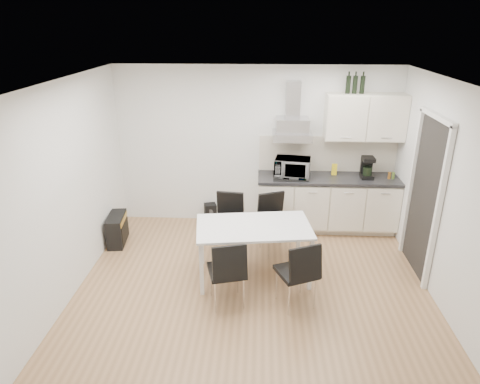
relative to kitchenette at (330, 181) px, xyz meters
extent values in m
plane|color=#A77E54|center=(-1.18, -1.73, -0.83)|extent=(4.50, 4.50, 0.00)
cube|color=silver|center=(-1.18, 0.27, 0.47)|extent=(4.50, 0.10, 2.60)
cube|color=silver|center=(-1.18, -3.73, 0.47)|extent=(4.50, 0.10, 2.60)
cube|color=silver|center=(-3.43, -1.73, 0.47)|extent=(0.10, 4.00, 2.60)
cube|color=silver|center=(1.07, -1.73, 0.47)|extent=(0.10, 4.00, 2.60)
plane|color=white|center=(-1.18, -1.73, 1.77)|extent=(4.50, 4.50, 0.00)
cube|color=white|center=(1.03, -1.18, 0.22)|extent=(0.08, 1.04, 2.10)
cube|color=beige|center=(-0.03, 0.01, -0.78)|extent=(2.16, 0.52, 0.10)
cube|color=silver|center=(-0.03, -0.03, -0.35)|extent=(2.20, 0.60, 0.76)
cube|color=#262629|center=(-0.03, -0.04, 0.07)|extent=(2.22, 0.64, 0.04)
cube|color=beige|center=(-0.03, 0.25, 0.38)|extent=(2.20, 0.02, 0.58)
cube|color=silver|center=(0.47, 0.09, 1.02)|extent=(1.20, 0.35, 0.70)
cube|color=silver|center=(-0.63, 0.05, 0.82)|extent=(0.60, 0.46, 0.30)
cube|color=silver|center=(-0.63, 0.16, 1.27)|extent=(0.22, 0.20, 0.55)
imported|color=silver|center=(-0.61, -0.05, 0.27)|extent=(0.58, 0.38, 0.37)
cube|color=yellow|center=(0.07, 0.07, 0.18)|extent=(0.08, 0.04, 0.18)
cylinder|color=brown|center=(0.90, -0.08, 0.14)|extent=(0.04, 0.04, 0.11)
cylinder|color=#4C6626|center=(0.96, -0.08, 0.14)|extent=(0.04, 0.04, 0.11)
cylinder|color=black|center=(0.17, 0.09, 1.53)|extent=(0.07, 0.07, 0.32)
cylinder|color=black|center=(0.27, 0.09, 1.53)|extent=(0.07, 0.07, 0.32)
cylinder|color=black|center=(0.38, 0.09, 1.53)|extent=(0.07, 0.07, 0.32)
cube|color=white|center=(-1.18, -1.49, -0.10)|extent=(1.56, 1.02, 0.03)
cube|color=white|center=(-1.82, -1.95, -0.47)|extent=(0.06, 0.06, 0.72)
cube|color=white|center=(-0.46, -1.77, -0.47)|extent=(0.06, 0.06, 0.72)
cube|color=white|center=(-1.91, -1.21, -0.47)|extent=(0.06, 0.06, 0.72)
cube|color=white|center=(-0.55, -1.04, -0.47)|extent=(0.06, 0.06, 0.72)
cube|color=black|center=(-3.30, -0.67, -0.60)|extent=(0.29, 0.57, 0.46)
cube|color=gold|center=(-3.18, -0.67, -0.44)|extent=(0.07, 0.49, 0.07)
cube|color=black|center=(-1.95, 0.17, -0.67)|extent=(0.23, 0.22, 0.32)
camera|label=1|loc=(-1.11, -6.45, 2.38)|focal=32.00mm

